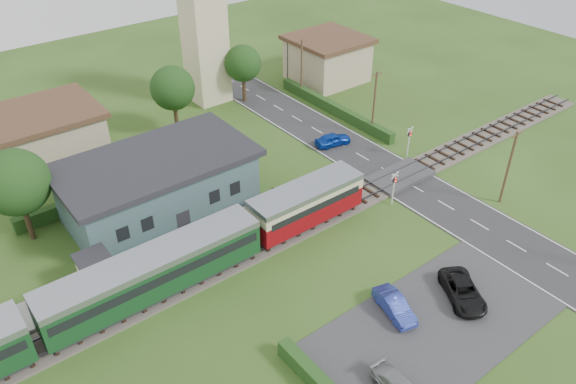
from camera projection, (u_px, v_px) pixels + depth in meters
ground at (334, 229)px, 46.28m from camera, size 120.00×120.00×0.00m
railway_track at (318, 217)px, 47.53m from camera, size 76.00×3.20×0.49m
road at (416, 188)px, 51.31m from camera, size 6.00×70.00×0.05m
car_park at (436, 325)px, 37.66m from camera, size 17.00×9.00×0.08m
crossing_deck at (400, 177)px, 52.51m from camera, size 6.20×3.40×0.45m
platform at (196, 243)px, 44.51m from camera, size 30.00×3.00×0.45m
equipment_hut at (95, 270)px, 39.61m from camera, size 2.30×2.30×2.55m
station_building at (159, 185)px, 46.90m from camera, size 16.00×9.00×5.30m
train at (110, 292)px, 37.20m from camera, size 43.20×2.90×3.40m
church_tower at (203, 13)px, 61.33m from camera, size 6.00×6.00×17.60m
house_west at (43, 137)px, 53.47m from camera, size 10.80×8.80×5.50m
house_east at (327, 58)px, 70.48m from camera, size 8.80×8.80×5.50m
hedge_roadside at (334, 109)px, 63.56m from camera, size 0.80×18.00×1.20m
hedge_station at (139, 182)px, 51.00m from camera, size 22.00×0.80×1.30m
tree_a at (15, 183)px, 42.30m from camera, size 5.20×5.20×8.00m
tree_b at (173, 88)px, 57.47m from camera, size 4.60×4.60×7.34m
tree_c at (243, 64)px, 64.03m from camera, size 4.20×4.20×6.78m
utility_pole_b at (509, 167)px, 47.48m from camera, size 1.40×0.22×7.00m
utility_pole_c at (374, 102)px, 57.94m from camera, size 1.40×0.22×7.00m
utility_pole_d at (301, 67)px, 65.78m from camera, size 1.40×0.22×7.00m
crossing_signal_near at (394, 184)px, 48.04m from camera, size 0.84×0.28×3.28m
crossing_signal_far at (409, 137)px, 54.81m from camera, size 0.84×0.28×3.28m
streetlamp_east at (288, 56)px, 70.28m from camera, size 0.30×0.30×5.15m
car_on_road at (333, 139)px, 57.47m from camera, size 3.98×2.25×1.28m
car_park_blue at (395, 306)px, 38.18m from camera, size 2.24×4.09×1.28m
car_park_dark at (463, 291)px, 39.31m from camera, size 4.24×5.16×1.31m
pedestrian_near at (273, 196)px, 47.90m from camera, size 0.66×0.45×1.76m
pedestrian_far at (108, 279)px, 39.63m from camera, size 0.62×0.78×1.55m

